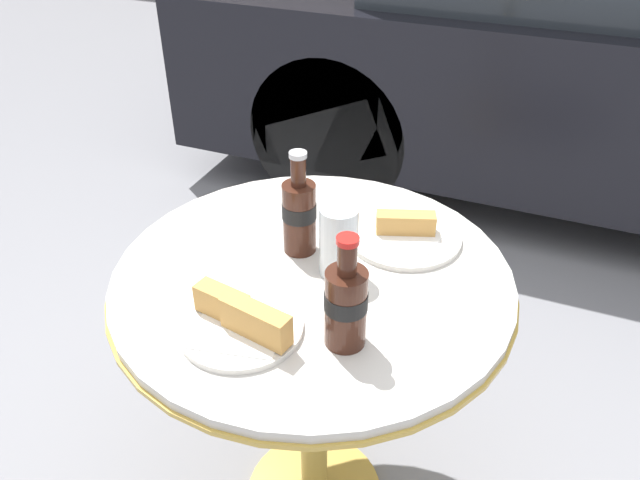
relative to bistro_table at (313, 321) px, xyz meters
name	(u,v)px	position (x,y,z in m)	size (l,w,h in m)	color
bistro_table	(313,321)	(0.00, 0.00, 0.00)	(0.80, 0.80, 0.74)	gold
cola_bottle_left	(346,303)	(0.13, -0.16, 0.22)	(0.07, 0.07, 0.22)	#3D1E14
cola_bottle_right	(299,213)	(-0.05, 0.06, 0.22)	(0.07, 0.07, 0.22)	#3D1E14
drinking_glass	(339,244)	(0.05, 0.02, 0.20)	(0.07, 0.07, 0.15)	#C68923
lunch_plate_near	(241,321)	(-0.05, -0.20, 0.15)	(0.22, 0.22, 0.07)	silver
lunch_plate_far	(404,233)	(0.14, 0.18, 0.14)	(0.24, 0.24, 0.06)	silver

